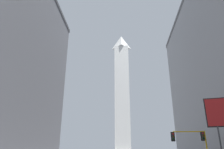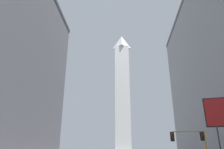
% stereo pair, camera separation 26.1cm
% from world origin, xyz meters
% --- Properties ---
extents(obelisk, '(7.92, 7.92, 58.01)m').
position_xyz_m(obelisk, '(0.00, 89.38, 27.75)').
color(obelisk, silver).
rests_on(obelisk, ground_plane).
extents(traffic_light_mid_right, '(4.96, 0.51, 5.74)m').
position_xyz_m(traffic_light_mid_right, '(10.49, 29.89, 4.38)').
color(traffic_light_mid_right, yellow).
rests_on(traffic_light_mid_right, ground_plane).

